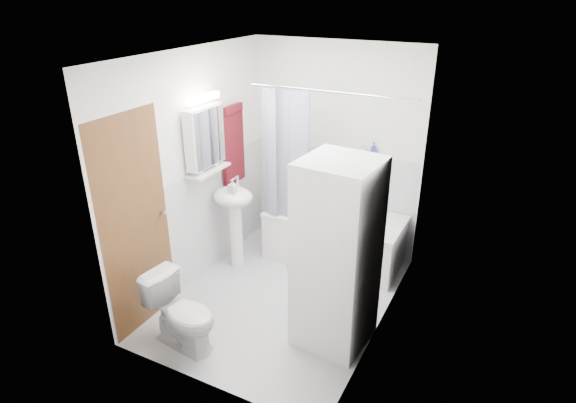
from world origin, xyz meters
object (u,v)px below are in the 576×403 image
at_px(sink, 234,209).
at_px(toilet, 183,314).
at_px(bathtub, 334,236).
at_px(washer_dryer, 336,255).

relative_size(sink, toilet, 1.56).
height_order(bathtub, sink, sink).
distance_m(bathtub, sink, 1.18).
xyz_separation_m(bathtub, washer_dryer, (0.49, -1.23, 0.53)).
distance_m(sink, toilet, 1.40).
bearing_deg(sink, toilet, -77.02).
relative_size(sink, washer_dryer, 0.62).
bearing_deg(sink, washer_dryer, -23.75).
xyz_separation_m(bathtub, toilet, (-0.63, -1.92, 0.01)).
bearing_deg(toilet, washer_dryer, -50.82).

